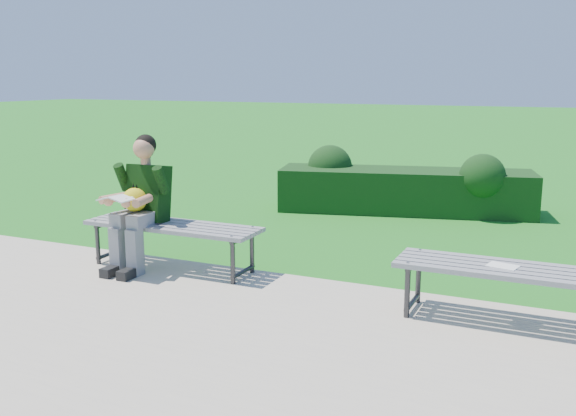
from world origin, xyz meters
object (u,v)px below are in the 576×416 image
seated_boy (140,199)px  paper_sheet (503,266)px  bench_left (172,229)px  bench_right (516,275)px  hedge (403,186)px

seated_boy → paper_sheet: seated_boy is taller
bench_left → paper_sheet: bench_left is taller
paper_sheet → bench_left: bearing=176.8°
bench_right → seated_boy: size_ratio=1.37×
hedge → seated_boy: bearing=-113.1°
paper_sheet → bench_right: bearing=0.0°
hedge → seated_boy: seated_boy is taller
seated_boy → bench_right: bearing=-1.3°
hedge → bench_left: bearing=-109.7°
paper_sheet → seated_boy: bearing=178.7°
hedge → bench_left: (-1.34, -3.76, 0.06)m
hedge → bench_right: (1.88, -3.93, 0.06)m
bench_left → bench_right: (3.22, -0.17, 0.00)m
seated_boy → paper_sheet: bearing=-1.3°
bench_left → seated_boy: bearing=-162.6°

